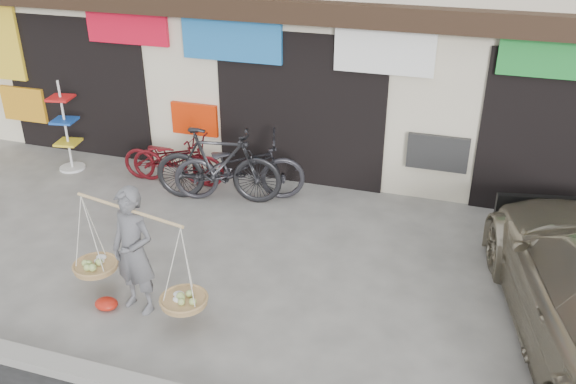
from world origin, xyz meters
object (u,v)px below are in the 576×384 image
(street_vendor, at_px, (134,256))
(bike_2, at_px, (239,167))
(display_rack, at_px, (67,135))
(bike_1, at_px, (218,166))
(bike_0, at_px, (169,158))
(bike_3, at_px, (178,160))

(street_vendor, height_order, bike_2, street_vendor)
(bike_2, relative_size, display_rack, 1.28)
(bike_2, bearing_deg, display_rack, 68.67)
(bike_1, height_order, bike_2, bike_1)
(bike_1, bearing_deg, display_rack, 74.51)
(bike_2, distance_m, display_rack, 3.52)
(bike_0, bearing_deg, street_vendor, -161.97)
(bike_0, xyz_separation_m, display_rack, (-2.05, -0.07, 0.24))
(street_vendor, height_order, bike_0, street_vendor)
(bike_3, distance_m, display_rack, 2.25)
(display_rack, bearing_deg, bike_0, 1.92)
(street_vendor, relative_size, bike_3, 1.14)
(bike_2, bearing_deg, street_vendor, 159.79)
(street_vendor, bearing_deg, bike_1, 106.64)
(street_vendor, distance_m, bike_0, 3.75)
(street_vendor, xyz_separation_m, bike_1, (-0.23, 3.06, -0.13))
(bike_1, bearing_deg, bike_0, 61.13)
(bike_2, relative_size, bike_3, 1.27)
(street_vendor, distance_m, bike_3, 3.68)
(bike_0, relative_size, bike_3, 1.00)
(bike_2, xyz_separation_m, display_rack, (-3.51, 0.15, 0.11))
(display_rack, bearing_deg, bike_1, -6.00)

